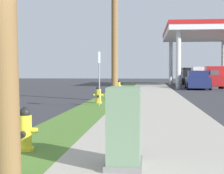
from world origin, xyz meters
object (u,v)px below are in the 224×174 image
object	(u,v)px
fire_hydrant_nearest	(25,132)
truck_white_at_far_bay	(200,77)
utility_cabinet	(124,130)
truck_red_on_apron	(214,78)
car_navy_by_far_pump	(198,81)
truck_black_at_forecourt	(189,77)
fire_hydrant_second	(98,96)
car_tan_by_near_pump	(216,79)
fire_hydrant_third	(119,86)
utility_pole_midground	(115,15)
street_sign_post	(99,67)

from	to	relation	value
fire_hydrant_nearest	truck_white_at_far_bay	bearing A→B (deg)	77.41
utility_cabinet	truck_red_on_apron	bearing A→B (deg)	77.88
car_navy_by_far_pump	truck_black_at_forecourt	size ratio (longest dim) A/B	0.84
fire_hydrant_second	utility_cabinet	bearing A→B (deg)	-80.33
utility_cabinet	car_navy_by_far_pump	distance (m)	27.11
utility_cabinet	car_tan_by_near_pump	world-z (taller)	car_tan_by_near_pump
fire_hydrant_nearest	car_navy_by_far_pump	bearing A→B (deg)	76.51
fire_hydrant_third	truck_white_at_far_bay	xyz separation A→B (m)	(7.49, 12.85, 0.47)
fire_hydrant_second	truck_white_at_far_bay	size ratio (longest dim) A/B	0.14
utility_pole_midground	truck_white_at_far_bay	world-z (taller)	utility_pole_midground
fire_hydrant_nearest	car_tan_by_near_pump	bearing A→B (deg)	75.15
car_navy_by_far_pump	car_tan_by_near_pump	bearing A→B (deg)	71.88
fire_hydrant_second	car_tan_by_near_pump	xyz separation A→B (m)	(9.70, 26.74, 0.28)
fire_hydrant_second	truck_white_at_far_bay	world-z (taller)	truck_white_at_far_bay
utility_cabinet	utility_pole_midground	bearing A→B (deg)	95.79
fire_hydrant_nearest	truck_black_at_forecourt	size ratio (longest dim) A/B	0.14
utility_cabinet	fire_hydrant_nearest	bearing A→B (deg)	153.36
utility_cabinet	car_tan_by_near_pump	distance (m)	38.07
fire_hydrant_nearest	car_tan_by_near_pump	size ratio (longest dim) A/B	0.17
truck_black_at_forecourt	truck_white_at_far_bay	xyz separation A→B (m)	(0.48, -6.22, 0.00)
fire_hydrant_third	utility_cabinet	size ratio (longest dim) A/B	0.67
fire_hydrant_third	car_navy_by_far_pump	bearing A→B (deg)	40.91
utility_pole_midground	truck_white_at_far_bay	bearing A→B (deg)	71.70
fire_hydrant_second	fire_hydrant_third	size ratio (longest dim) A/B	1.00
street_sign_post	truck_black_at_forecourt	bearing A→B (deg)	77.65
truck_red_on_apron	truck_white_at_far_bay	world-z (taller)	same
street_sign_post	truck_red_on_apron	world-z (taller)	street_sign_post
car_navy_by_far_pump	fire_hydrant_third	bearing A→B (deg)	-139.09
utility_pole_midground	street_sign_post	xyz separation A→B (m)	(-0.27, -3.67, -2.59)
fire_hydrant_nearest	fire_hydrant_third	distance (m)	20.45
utility_pole_midground	car_navy_by_far_pump	bearing A→B (deg)	67.22
truck_white_at_far_bay	street_sign_post	bearing A→B (deg)	-106.33
truck_black_at_forecourt	truck_red_on_apron	size ratio (longest dim) A/B	0.99
fire_hydrant_second	street_sign_post	xyz separation A→B (m)	(0.20, -1.21, 1.19)
fire_hydrant_nearest	truck_black_at_forecourt	bearing A→B (deg)	80.02
fire_hydrant_nearest	fire_hydrant_third	world-z (taller)	same
street_sign_post	car_navy_by_far_pump	size ratio (longest dim) A/B	0.46
car_tan_by_near_pump	truck_red_on_apron	xyz separation A→B (m)	(-1.44, -7.09, 0.19)
fire_hydrant_second	car_tan_by_near_pump	size ratio (longest dim) A/B	0.17
street_sign_post	car_navy_by_far_pump	bearing A→B (deg)	70.84
car_navy_by_far_pump	truck_white_at_far_bay	bearing A→B (deg)	80.62
utility_cabinet	truck_white_at_far_bay	distance (m)	34.64
truck_white_at_far_bay	car_navy_by_far_pump	bearing A→B (deg)	-99.38
car_tan_by_near_pump	truck_black_at_forecourt	world-z (taller)	truck_black_at_forecourt
car_navy_by_far_pump	street_sign_post	bearing A→B (deg)	-109.16
fire_hydrant_second	truck_red_on_apron	distance (m)	21.33
fire_hydrant_second	fire_hydrant_third	distance (m)	10.82
utility_pole_midground	fire_hydrant_second	bearing A→B (deg)	-100.96
truck_red_on_apron	street_sign_post	bearing A→B (deg)	-111.12
fire_hydrant_nearest	car_tan_by_near_pump	world-z (taller)	car_tan_by_near_pump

